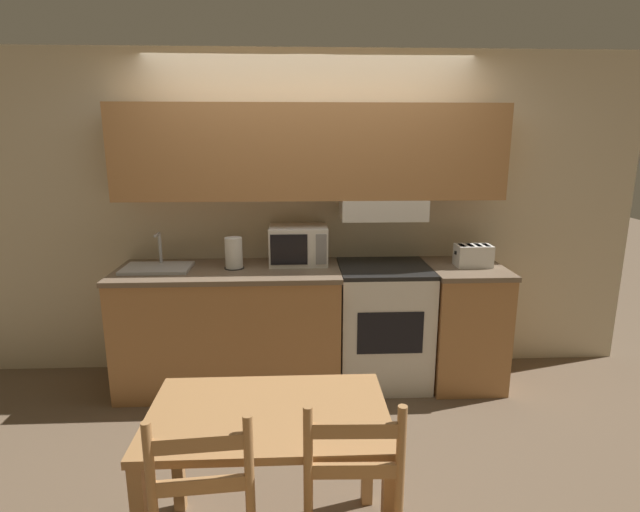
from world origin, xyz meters
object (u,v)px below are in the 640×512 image
toaster (473,255)px  paper_towel_roll (234,253)px  microwave (298,245)px  sink_basin (157,267)px  dining_table (269,433)px  stove_range (383,324)px

toaster → paper_towel_roll: (-1.81, 0.03, 0.03)m
microwave → paper_towel_roll: 0.50m
sink_basin → paper_towel_roll: 0.58m
paper_towel_roll → dining_table: bearing=-78.6°
microwave → paper_towel_roll: (-0.48, -0.13, -0.03)m
stove_range → toaster: bearing=-2.5°
stove_range → microwave: size_ratio=2.11×
microwave → paper_towel_roll: microwave is taller
sink_basin → dining_table: bearing=-61.3°
microwave → toaster: 1.34m
dining_table → paper_towel_roll: bearing=101.4°
microwave → toaster: size_ratio=1.60×
paper_towel_roll → stove_range: bearing=0.1°
stove_range → sink_basin: bearing=-179.5°
microwave → toaster: bearing=-6.8°
sink_basin → stove_range: bearing=0.5°
sink_basin → paper_towel_roll: (0.57, 0.01, 0.10)m
paper_towel_roll → toaster: bearing=-0.9°
toaster → sink_basin: 2.38m
dining_table → toaster: bearing=48.2°
microwave → sink_basin: microwave is taller
paper_towel_roll → dining_table: 1.76m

